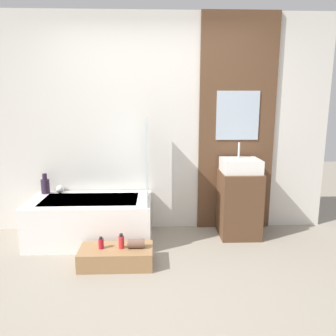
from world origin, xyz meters
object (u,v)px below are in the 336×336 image
object	(u,v)px
bathtub	(91,220)
vase_round_light	(60,189)
vase_tall_dark	(45,185)
wooden_step_bench	(116,257)
bottle_soap_secondary	(121,242)
bottle_soap_primary	(101,243)
sink	(241,165)

from	to	relation	value
bathtub	vase_round_light	xyz separation A→B (m)	(-0.41, 0.27, 0.29)
bathtub	vase_round_light	bearing A→B (deg)	147.29
bathtub	vase_tall_dark	distance (m)	0.73
wooden_step_bench	bottle_soap_secondary	size ratio (longest dim) A/B	4.84
bathtub	bottle_soap_primary	size ratio (longest dim) A/B	11.71
vase_round_light	bottle_soap_primary	size ratio (longest dim) A/B	0.80
sink	bottle_soap_secondary	distance (m)	1.62
vase_tall_dark	bottle_soap_primary	bearing A→B (deg)	-47.50
bottle_soap_secondary	vase_tall_dark	bearing A→B (deg)	138.82
wooden_step_bench	vase_tall_dark	xyz separation A→B (m)	(-0.94, 0.87, 0.51)
vase_tall_dark	wooden_step_bench	bearing A→B (deg)	-42.77
sink	vase_tall_dark	xyz separation A→B (m)	(-2.31, 0.16, -0.26)
bottle_soap_secondary	sink	bearing A→B (deg)	28.10
bottle_soap_primary	vase_tall_dark	bearing A→B (deg)	132.50
sink	vase_round_light	xyz separation A→B (m)	(-2.14, 0.16, -0.31)
sink	bottle_soap_secondary	world-z (taller)	sink
wooden_step_bench	vase_round_light	distance (m)	1.24
sink	vase_round_light	distance (m)	2.17
bottle_soap_primary	bottle_soap_secondary	world-z (taller)	bottle_soap_secondary
bathtub	wooden_step_bench	world-z (taller)	bathtub
bathtub	vase_tall_dark	xyz separation A→B (m)	(-0.58, 0.26, 0.35)
vase_round_light	bottle_soap_primary	distance (m)	1.11
vase_tall_dark	bathtub	bearing A→B (deg)	-24.26
vase_round_light	bottle_soap_secondary	distance (m)	1.23
wooden_step_bench	bottle_soap_secondary	distance (m)	0.16
vase_tall_dark	bottle_soap_primary	xyz separation A→B (m)	(0.79, -0.87, -0.36)
bathtub	sink	bearing A→B (deg)	3.48
vase_round_light	sink	bearing A→B (deg)	-4.29
bottle_soap_primary	bathtub	bearing A→B (deg)	109.17
bathtub	sink	distance (m)	1.84
vase_tall_dark	bottle_soap_secondary	world-z (taller)	vase_tall_dark
sink	vase_tall_dark	size ratio (longest dim) A/B	1.79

